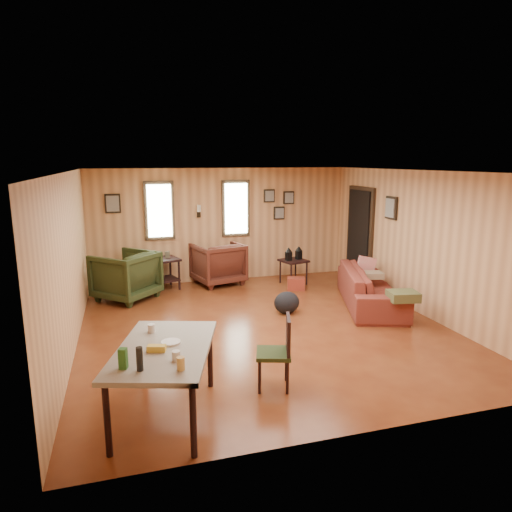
% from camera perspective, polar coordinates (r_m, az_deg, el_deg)
% --- Properties ---
extents(room, '(5.54, 6.04, 2.44)m').
position_cam_1_polar(room, '(7.22, 1.57, 1.08)').
color(room, brown).
rests_on(room, ground).
extents(sofa, '(1.37, 2.36, 0.89)m').
position_cam_1_polar(sofa, '(8.40, 14.20, -3.07)').
color(sofa, maroon).
rests_on(sofa, ground).
extents(recliner_brown, '(1.13, 1.09, 0.96)m').
position_cam_1_polar(recliner_brown, '(9.59, -4.80, -0.66)').
color(recliner_brown, '#4F2217').
rests_on(recliner_brown, ground).
extents(recliner_green, '(1.32, 1.33, 1.00)m').
position_cam_1_polar(recliner_green, '(8.81, -15.97, -2.10)').
color(recliner_green, '#293317').
rests_on(recliner_green, ground).
extents(end_table, '(0.74, 0.71, 0.78)m').
position_cam_1_polar(end_table, '(9.34, -11.59, -1.50)').
color(end_table, black).
rests_on(end_table, ground).
extents(side_table, '(0.61, 0.61, 0.79)m').
position_cam_1_polar(side_table, '(9.56, 4.72, -0.33)').
color(side_table, black).
rests_on(side_table, ground).
extents(cooler, '(0.41, 0.35, 0.25)m').
position_cam_1_polar(cooler, '(9.23, 5.03, -3.45)').
color(cooler, maroon).
rests_on(cooler, ground).
extents(backpack, '(0.51, 0.44, 0.38)m').
position_cam_1_polar(backpack, '(7.79, 3.86, -5.83)').
color(backpack, black).
rests_on(backpack, ground).
extents(sofa_pillows, '(0.74, 1.95, 0.40)m').
position_cam_1_polar(sofa_pillows, '(8.14, 15.74, -3.13)').
color(sofa_pillows, '#4F522D').
rests_on(sofa_pillows, sofa).
extents(dining_table, '(1.28, 1.68, 0.97)m').
position_cam_1_polar(dining_table, '(4.69, -11.47, -11.90)').
color(dining_table, gray).
rests_on(dining_table, ground).
extents(dining_chair, '(0.48, 0.48, 0.85)m').
position_cam_1_polar(dining_chair, '(5.27, 2.92, -11.44)').
color(dining_chair, '#293317').
rests_on(dining_chair, ground).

